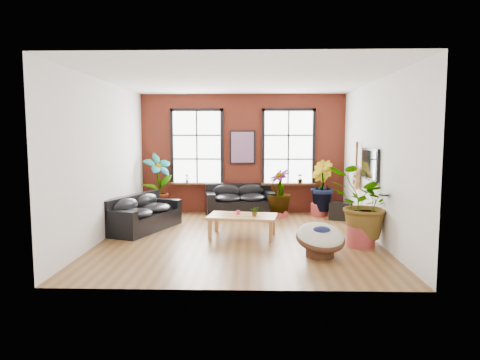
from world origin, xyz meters
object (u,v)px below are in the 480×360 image
(papasan_chair, at_px, (320,238))
(coffee_table, at_px, (242,218))
(sofa_back, at_px, (239,201))
(sofa_left, at_px, (142,214))

(papasan_chair, bearing_deg, coffee_table, 120.60)
(coffee_table, bearing_deg, sofa_back, 100.91)
(sofa_back, relative_size, sofa_left, 0.90)
(sofa_left, height_order, papasan_chair, sofa_left)
(coffee_table, bearing_deg, sofa_left, 173.46)
(coffee_table, xyz_separation_m, papasan_chair, (1.51, -1.60, -0.08))
(sofa_back, xyz_separation_m, coffee_table, (0.15, -2.70, 0.03))
(sofa_back, xyz_separation_m, sofa_left, (-2.32, -2.07, -0.02))
(sofa_left, bearing_deg, papasan_chair, -99.03)
(sofa_left, bearing_deg, sofa_back, -27.97)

